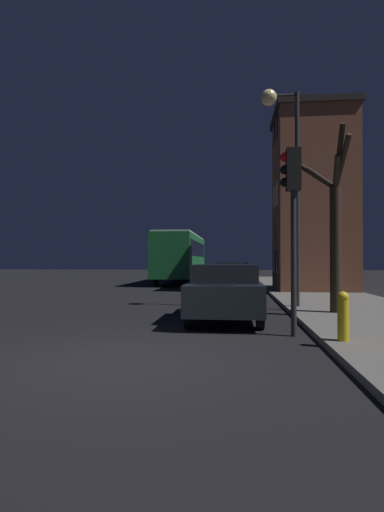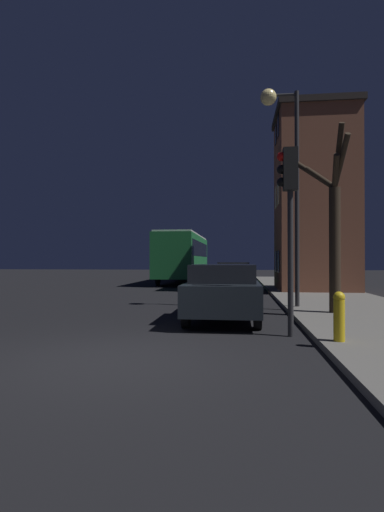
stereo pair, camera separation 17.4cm
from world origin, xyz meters
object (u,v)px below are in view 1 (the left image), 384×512
bus (181,254)px  car_mid_lane (232,276)px  fire_hydrant (343,315)px  traffic_light (292,201)px  streetlamp (282,145)px  car_near_lane (225,291)px  bare_tree (334,223)px

bus → car_mid_lane: size_ratio=3.00×
fire_hydrant → traffic_light: bearing=126.3°
streetlamp → car_near_lane: (-1.80, -2.40, -4.56)m
streetlamp → traffic_light: 5.14m
car_near_lane → bare_tree: bearing=17.1°
traffic_light → car_mid_lane: bearing=96.5°
streetlamp → bus: streetlamp is taller
streetlamp → traffic_light: streetlamp is taller
bare_tree → fire_hydrant: bearing=-101.5°
bare_tree → car_near_lane: 3.70m
fire_hydrant → car_near_lane: bearing=125.4°
bare_tree → car_mid_lane: bare_tree is taller
traffic_light → bus: size_ratio=0.35×
bus → fire_hydrant: bearing=-74.6°
streetlamp → bus: size_ratio=0.61×
traffic_light → car_near_lane: 3.29m
streetlamp → traffic_light: (-0.34, -4.49, -2.48)m
streetlamp → car_mid_lane: bearing=103.0°
streetlamp → bus: (-5.36, 15.51, -3.30)m
bus → traffic_light: bearing=-75.9°
bare_tree → bus: bearing=111.3°
car_mid_lane → fire_hydrant: bearing=-80.7°
traffic_light → bare_tree: size_ratio=0.78×
streetlamp → traffic_light: bearing=-94.3°
car_mid_lane → fire_hydrant: 12.90m
streetlamp → bus: bearing=109.1°
car_mid_lane → streetlamp: bearing=-77.0°
traffic_light → car_mid_lane: 11.94m
bare_tree → car_near_lane: bearing=-162.9°
streetlamp → bare_tree: size_ratio=1.37×
traffic_light → bus: (-5.02, 20.00, -0.83)m
car_near_lane → car_mid_lane: car_mid_lane is taller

